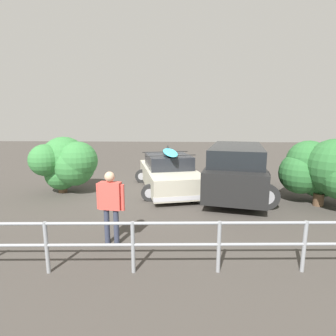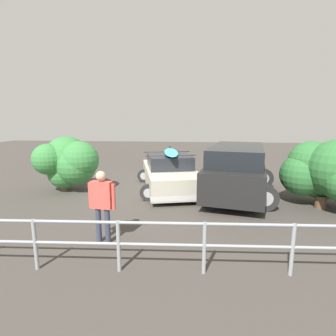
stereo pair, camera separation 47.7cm
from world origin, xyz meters
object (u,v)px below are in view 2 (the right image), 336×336
at_px(bush_near_right, 330,172).
at_px(suv_car, 237,170).
at_px(bush_near_left, 70,162).
at_px(sedan_car, 169,173).
at_px(person_bystander, 102,200).

bearing_deg(bush_near_right, suv_car, -25.72).
bearing_deg(suv_car, bush_near_left, 0.51).
xyz_separation_m(sedan_car, bush_near_left, (3.68, 0.63, 0.49)).
height_order(suv_car, bush_near_left, bush_near_left).
height_order(sedan_car, bush_near_left, bush_near_left).
bearing_deg(bush_near_right, bush_near_left, -7.64).
distance_m(sedan_car, suv_car, 2.52).
xyz_separation_m(suv_car, bush_near_right, (-2.52, 1.21, 0.21)).
bearing_deg(person_bystander, bush_near_left, -56.23).
distance_m(bush_near_left, bush_near_right, 8.71).
distance_m(sedan_car, bush_near_left, 3.77).
xyz_separation_m(sedan_car, suv_car, (-2.44, 0.58, 0.29)).
xyz_separation_m(person_bystander, bush_near_right, (-5.97, -2.83, 0.17)).
bearing_deg(suv_car, person_bystander, 49.52).
bearing_deg(person_bystander, sedan_car, -102.37).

